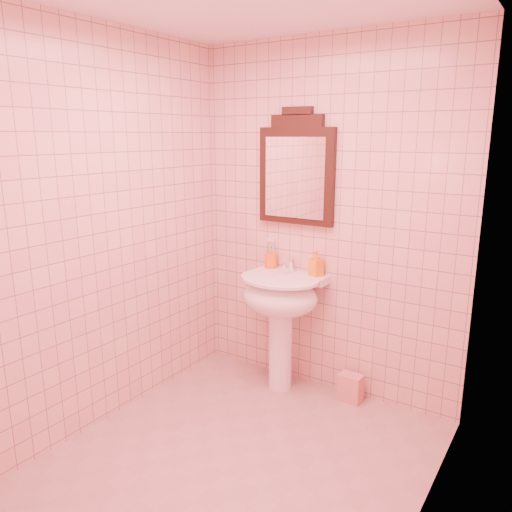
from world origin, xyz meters
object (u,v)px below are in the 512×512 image
Objects in this scene: soap_dispenser at (316,263)px; towel at (350,388)px; pedestal_sink at (280,304)px; toothbrush_cup at (271,261)px; mirror at (296,171)px.

soap_dispenser is 0.91× the size of towel.
pedestal_sink is 0.39m from soap_dispenser.
toothbrush_cup is at bearing 136.97° from pedestal_sink.
towel is at bearing 12.66° from pedestal_sink.
pedestal_sink is 4.19× the size of toothbrush_cup.
mirror is 1.58m from towel.
soap_dispenser is (0.19, -0.03, -0.64)m from mirror.
towel is (0.70, -0.06, -0.82)m from toothbrush_cup.
towel is (0.52, -0.09, -1.50)m from mirror.
soap_dispenser is at bearing -0.93° from toothbrush_cup.
towel is at bearing -9.42° from mirror.
mirror reaches higher than soap_dispenser.
mirror is at bearing 90.00° from pedestal_sink.
toothbrush_cup reaches higher than soap_dispenser.
toothbrush_cup is 1.08m from towel.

